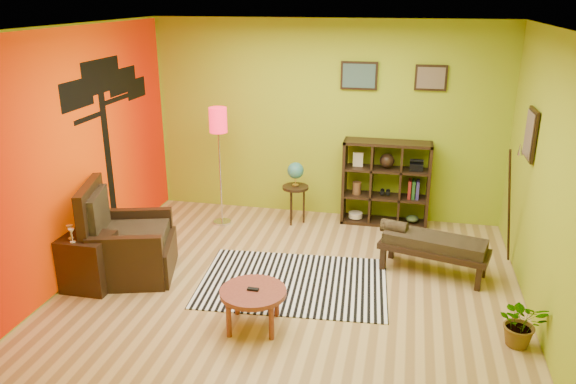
% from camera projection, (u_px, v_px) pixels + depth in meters
% --- Properties ---
extents(ground, '(5.00, 5.00, 0.00)m').
position_uv_depth(ground, '(293.00, 284.00, 6.35)').
color(ground, tan).
rests_on(ground, ground).
extents(room_shell, '(5.04, 4.54, 2.82)m').
position_uv_depth(room_shell, '(285.00, 128.00, 5.78)').
color(room_shell, '#96AD1C').
rests_on(room_shell, ground).
extents(zebra_rug, '(2.20, 1.59, 0.01)m').
position_uv_depth(zebra_rug, '(293.00, 282.00, 6.37)').
color(zebra_rug, white).
rests_on(zebra_rug, ground).
extents(coffee_table, '(0.65, 0.65, 0.42)m').
position_uv_depth(coffee_table, '(253.00, 295.00, 5.44)').
color(coffee_table, brown).
rests_on(coffee_table, ground).
extents(armchair, '(1.13, 1.12, 1.12)m').
position_uv_depth(armchair, '(126.00, 247.00, 6.47)').
color(armchair, black).
rests_on(armchair, ground).
extents(side_cabinet, '(0.52, 0.47, 0.93)m').
position_uv_depth(side_cabinet, '(89.00, 261.00, 6.19)').
color(side_cabinet, black).
rests_on(side_cabinet, ground).
extents(floor_lamp, '(0.25, 0.25, 1.67)m').
position_uv_depth(floor_lamp, '(219.00, 131.00, 7.59)').
color(floor_lamp, silver).
rests_on(floor_lamp, ground).
extents(globe_table, '(0.37, 0.37, 0.90)m').
position_uv_depth(globe_table, '(296.00, 178.00, 7.82)').
color(globe_table, black).
rests_on(globe_table, ground).
extents(cube_shelf, '(1.20, 0.35, 1.20)m').
position_uv_depth(cube_shelf, '(387.00, 183.00, 7.83)').
color(cube_shelf, black).
rests_on(cube_shelf, ground).
extents(bench, '(1.31, 0.74, 0.57)m').
position_uv_depth(bench, '(431.00, 244.00, 6.50)').
color(bench, black).
rests_on(bench, ground).
extents(potted_plant, '(0.44, 0.49, 0.37)m').
position_uv_depth(potted_plant, '(521.00, 327.00, 5.20)').
color(potted_plant, '#26661E').
rests_on(potted_plant, ground).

